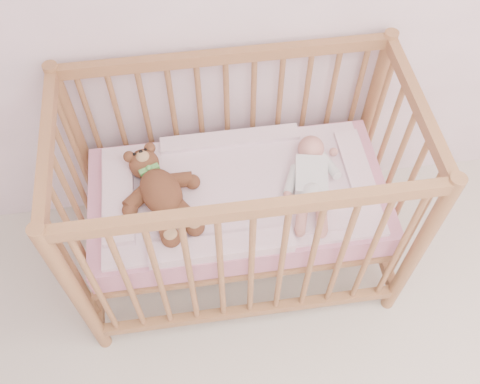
{
  "coord_description": "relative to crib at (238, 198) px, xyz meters",
  "views": [
    {
      "loc": [
        -0.61,
        0.38,
        2.35
      ],
      "look_at": [
        -0.44,
        1.55,
        0.62
      ],
      "focal_mm": 40.0,
      "sensor_mm": 36.0,
      "label": 1
    }
  ],
  "objects": [
    {
      "name": "crib",
      "position": [
        0.0,
        0.0,
        0.0
      ],
      "size": [
        1.36,
        0.76,
        1.0
      ],
      "primitive_type": null,
      "color": "#976340",
      "rests_on": "floor"
    },
    {
      "name": "mattress",
      "position": [
        0.0,
        0.0,
        -0.01
      ],
      "size": [
        1.22,
        0.62,
        0.13
      ],
      "primitive_type": "cube",
      "color": "pink",
      "rests_on": "crib"
    },
    {
      "name": "blanket",
      "position": [
        -0.0,
        0.0,
        0.06
      ],
      "size": [
        1.1,
        0.58,
        0.06
      ],
      "primitive_type": null,
      "color": "#E8A0B9",
      "rests_on": "mattress"
    },
    {
      "name": "baby",
      "position": [
        0.29,
        -0.02,
        0.14
      ],
      "size": [
        0.33,
        0.53,
        0.12
      ],
      "primitive_type": null,
      "rotation": [
        0.0,
        0.0,
        -0.21
      ],
      "color": "silver",
      "rests_on": "blanket"
    },
    {
      "name": "teddy_bear",
      "position": [
        -0.31,
        -0.02,
        0.15
      ],
      "size": [
        0.5,
        0.58,
        0.14
      ],
      "primitive_type": null,
      "rotation": [
        0.0,
        0.0,
        0.37
      ],
      "color": "brown",
      "rests_on": "blanket"
    }
  ]
}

